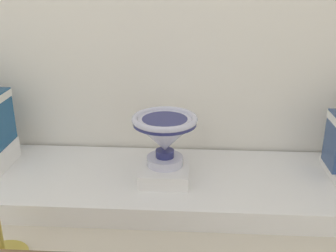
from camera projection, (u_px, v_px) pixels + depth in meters
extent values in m
cube|color=white|center=(161.00, 184.00, 2.81)|extent=(3.87, 0.87, 0.14)
cube|color=white|center=(165.00, 171.00, 2.74)|extent=(0.32, 0.40, 0.09)
cylinder|color=silver|center=(165.00, 161.00, 2.71)|extent=(0.24, 0.24, 0.06)
cylinder|color=navy|center=(165.00, 153.00, 2.70)|extent=(0.12, 0.12, 0.05)
cone|color=silver|center=(165.00, 135.00, 2.65)|extent=(0.42, 0.42, 0.22)
cylinder|color=navy|center=(165.00, 122.00, 2.62)|extent=(0.41, 0.41, 0.03)
torus|color=silver|center=(165.00, 119.00, 2.61)|extent=(0.42, 0.42, 0.04)
cylinder|color=navy|center=(165.00, 120.00, 2.61)|extent=(0.29, 0.29, 0.01)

